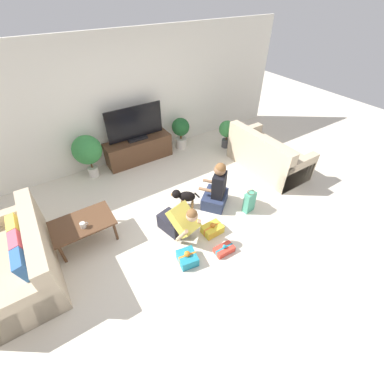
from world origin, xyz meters
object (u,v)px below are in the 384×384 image
Objects in this scene: tv at (135,125)px; potted_plant_back_right at (181,130)px; person_kneeling at (179,221)px; dog at (184,196)px; sofa_right at (267,156)px; sofa_left at (21,261)px; potted_plant_back_left at (87,151)px; coffee_table at (83,224)px; tv_console at (139,150)px; person_sitting at (217,190)px; gift_box_a at (187,258)px; gift_box_b at (212,229)px; gift_box_c at (224,249)px; mug at (83,225)px; gift_bag_a at (249,202)px; potted_plant_corner_right at (227,131)px.

tv is 1.63× the size of potted_plant_back_right.
potted_plant_back_right is 2.84m from person_kneeling.
sofa_right is at bearing 128.62° from dog.
sofa_left is 1.84× the size of potted_plant_back_left.
tv_console is (1.71, 1.75, -0.10)m from coffee_table.
potted_plant_back_right is at bearing -142.06° from person_sitting.
dog is at bearing -119.73° from potted_plant_back_right.
gift_box_a is 0.71m from gift_box_b.
sofa_left is at bearing 154.91° from gift_box_c.
gift_bag_a is at bearing -16.56° from mug.
gift_box_a is 0.98× the size of gift_box_b.
potted_plant_back_left reaches higher than coffee_table.
sofa_right is 1.85× the size of coffee_table.
potted_plant_corner_right reaches higher than gift_bag_a.
potted_plant_corner_right is at bearing 6.99° from sofa_right.
coffee_table is (0.89, 0.18, 0.05)m from sofa_left.
person_sitting is (1.65, -2.14, -0.27)m from potted_plant_back_left.
gift_box_b is at bearing -88.19° from tv.
dog is (-0.53, 0.27, -0.09)m from person_sitting.
potted_plant_back_left is 2.97× the size of gift_box_c.
gift_box_c is at bearing 21.70° from person_sitting.
sofa_left is 5.07× the size of gift_box_b.
person_kneeling reaches higher than gift_bag_a.
potted_plant_corner_right is at bearing 41.90° from gift_box_a.
gift_bag_a reaches higher than gift_box_b.
potted_plant_back_left is 2.75× the size of gift_box_b.
person_sitting reaches higher than gift_box_c.
dog is at bearing 60.64° from gift_box_a.
mug is at bearing -132.49° from tv.
person_sitting is at bearing -8.32° from mug.
mug is at bearing 163.44° from gift_bag_a.
person_sitting is at bearing 130.64° from gift_bag_a.
dog is at bearing 94.57° from gift_box_b.
potted_plant_back_left reaches higher than mug.
sofa_right is 1.22m from potted_plant_corner_right.
tv_console is at bearing 180.00° from tv.
potted_plant_back_left is at bearing 92.30° from person_kneeling.
gift_box_a is (-0.57, -2.98, -0.78)m from tv.
gift_box_b is (-1.96, -2.09, -0.36)m from potted_plant_corner_right.
mug reaches higher than gift_bag_a.
person_sitting reaches higher than gift_box_a.
coffee_table is 2.81m from gift_bag_a.
dog is at bearing -89.33° from tv.
gift_bag_a is at bearing 123.26° from sofa_right.
tv is (-2.20, 1.83, 0.55)m from sofa_right.
sofa_left is 1.85× the size of person_sitting.
person_kneeling is at bearing -143.14° from potted_plant_corner_right.
potted_plant_corner_right is 1.54× the size of dog.
coffee_table is at bearing 88.72° from sofa_right.
gift_box_c is (-0.02, -1.22, -0.20)m from dog.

